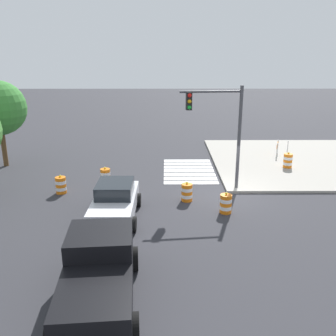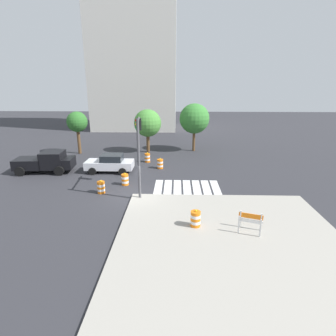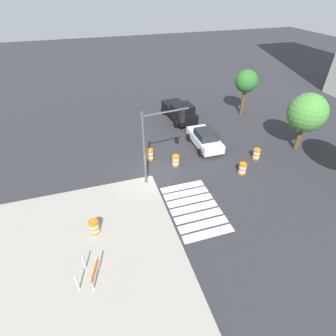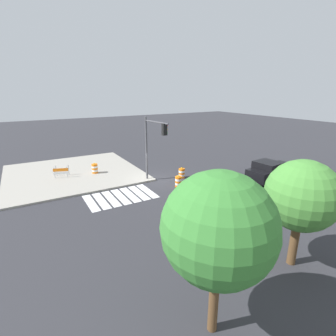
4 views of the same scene
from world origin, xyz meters
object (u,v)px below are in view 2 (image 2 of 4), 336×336
Objects in this scene: pickup_truck at (47,162)px; traffic_light_pole at (139,142)px; traffic_barrel_on_sidewalk at (195,219)px; traffic_barrel_crosswalk_end at (125,180)px; street_tree_streetside_far at (194,119)px; traffic_barrel_near_corner at (160,164)px; street_tree_streetside_mid at (77,122)px; sports_car at (110,163)px; construction_barricade at (250,220)px; street_tree_streetside_near at (148,123)px; traffic_barrel_median_near at (101,187)px; traffic_barrel_median_far at (147,158)px.

traffic_light_pole reaches higher than pickup_truck.
pickup_truck is 16.23m from traffic_barrel_on_sidewalk.
traffic_barrel_crosswalk_end is 0.18× the size of street_tree_streetside_far.
street_tree_streetside_mid is at bearing 150.15° from traffic_barrel_near_corner.
sports_car is at bearing -134.18° from street_tree_streetside_far.
traffic_barrel_crosswalk_end is 0.72× the size of construction_barricade.
street_tree_streetside_near reaches higher than pickup_truck.
traffic_barrel_crosswalk_end is at bearing 127.53° from traffic_barrel_on_sidewalk.
street_tree_streetside_far is at bearing 8.31° from street_tree_streetside_near.
street_tree_streetside_near reaches higher than traffic_barrel_on_sidewalk.
pickup_truck is at bearing 142.59° from traffic_barrel_on_sidewalk.
construction_barricade reaches higher than traffic_barrel_near_corner.
street_tree_streetside_near is at bearing 112.26° from construction_barricade.
traffic_barrel_median_near is 13.24m from street_tree_streetside_near.
street_tree_streetside_mid is at bearing 157.63° from traffic_barrel_median_far.
traffic_barrel_on_sidewalk is at bearing -53.89° from street_tree_streetside_mid.
traffic_barrel_crosswalk_end is 0.19× the size of traffic_light_pole.
traffic_barrel_crosswalk_end is 1.00× the size of traffic_barrel_median_far.
pickup_truck is at bearing -137.06° from street_tree_streetside_near.
street_tree_streetside_near is at bearing 104.02° from traffic_barrel_on_sidewalk.
traffic_light_pole is at bearing -49.68° from traffic_barrel_crosswalk_end.
traffic_light_pole is (0.31, -8.37, 3.46)m from traffic_barrel_median_far.
traffic_barrel_median_near is at bearing -107.04° from traffic_barrel_median_far.
street_tree_streetside_far reaches higher than construction_barricade.
street_tree_streetside_far reaches higher than sports_car.
traffic_barrel_on_sidewalk is 18.82m from street_tree_streetside_far.
traffic_barrel_on_sidewalk is 0.21× the size of street_tree_streetside_mid.
traffic_barrel_crosswalk_end is at bearing 49.89° from traffic_barrel_median_near.
sports_car is 8.87m from street_tree_streetside_mid.
traffic_light_pole is (3.38, -5.06, 3.10)m from sports_car.
sports_car is at bearing 125.20° from traffic_barrel_on_sidewalk.
traffic_barrel_crosswalk_end is 0.21× the size of street_tree_streetside_mid.
traffic_barrel_near_corner is 12.91m from construction_barricade.
traffic_barrel_median_near is at bearing -119.54° from street_tree_streetside_far.
traffic_barrel_near_corner is at bearing -116.63° from street_tree_streetside_far.
pickup_truck reaches higher than traffic_barrel_median_near.
street_tree_streetside_near reaches higher than street_tree_streetside_mid.
pickup_truck is at bearing -94.96° from street_tree_streetside_mid.
traffic_barrel_crosswalk_end is (-2.56, -4.53, 0.00)m from traffic_barrel_near_corner.
traffic_barrel_near_corner is 2.60m from traffic_barrel_median_far.
traffic_barrel_near_corner is at bearing 14.35° from sports_car.
street_tree_streetside_mid is 0.86× the size of street_tree_streetside_far.
traffic_light_pole is at bearing -87.05° from street_tree_streetside_near.
pickup_truck is 5.19× the size of traffic_barrel_crosswalk_end.
traffic_barrel_on_sidewalk is 21.05m from street_tree_streetside_mid.
street_tree_streetside_near is at bearing 92.95° from traffic_light_pole.
traffic_light_pole is at bearing -54.09° from street_tree_streetside_mid.
construction_barricade reaches higher than traffic_barrel_crosswalk_end.
traffic_barrel_on_sidewalk is 0.18× the size of street_tree_streetside_far.
pickup_truck is 0.96× the size of traffic_light_pole.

